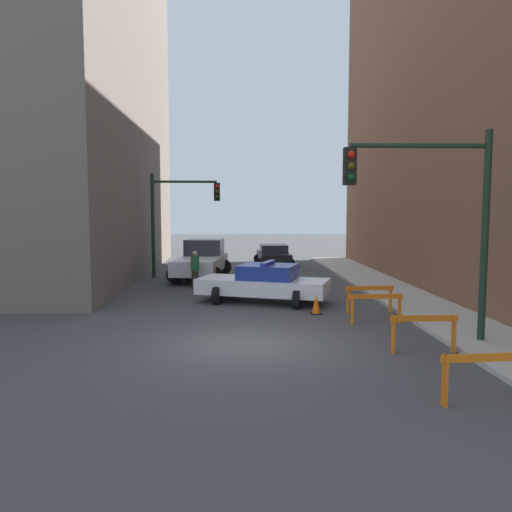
{
  "coord_description": "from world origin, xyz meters",
  "views": [
    {
      "loc": [
        -0.25,
        -12.34,
        3.34
      ],
      "look_at": [
        0.59,
        8.73,
        1.44
      ],
      "focal_mm": 35.0,
      "sensor_mm": 36.0,
      "label": 1
    }
  ],
  "objects_px": {
    "traffic_light_far": "(175,210)",
    "barrier_corner": "(369,295)",
    "traffic_cone": "(316,304)",
    "pedestrian_crossing": "(195,270)",
    "police_car": "(264,283)",
    "barrier_front": "(485,370)",
    "parked_car_near": "(273,255)",
    "white_truck": "(202,260)",
    "traffic_light_near": "(439,203)",
    "barrier_mid": "(424,327)",
    "barrier_back": "(376,304)"
  },
  "relations": [
    {
      "from": "traffic_light_far",
      "to": "barrier_corner",
      "type": "bearing_deg",
      "value": -50.82
    },
    {
      "from": "barrier_corner",
      "to": "traffic_cone",
      "type": "relative_size",
      "value": 2.44
    },
    {
      "from": "pedestrian_crossing",
      "to": "traffic_cone",
      "type": "height_order",
      "value": "pedestrian_crossing"
    },
    {
      "from": "police_car",
      "to": "barrier_front",
      "type": "height_order",
      "value": "police_car"
    },
    {
      "from": "parked_car_near",
      "to": "barrier_front",
      "type": "bearing_deg",
      "value": -85.98
    },
    {
      "from": "barrier_front",
      "to": "barrier_corner",
      "type": "distance_m",
      "value": 7.78
    },
    {
      "from": "police_car",
      "to": "traffic_light_far",
      "type": "bearing_deg",
      "value": 48.96
    },
    {
      "from": "police_car",
      "to": "barrier_corner",
      "type": "xyz_separation_m",
      "value": [
        3.34,
        -2.03,
        -0.11
      ]
    },
    {
      "from": "white_truck",
      "to": "traffic_cone",
      "type": "distance_m",
      "value": 9.92
    },
    {
      "from": "parked_car_near",
      "to": "pedestrian_crossing",
      "type": "distance_m",
      "value": 9.99
    },
    {
      "from": "parked_car_near",
      "to": "pedestrian_crossing",
      "type": "xyz_separation_m",
      "value": [
        -4.04,
        -9.14,
        0.19
      ]
    },
    {
      "from": "traffic_light_far",
      "to": "traffic_cone",
      "type": "xyz_separation_m",
      "value": [
        5.65,
        -9.18,
        -3.08
      ]
    },
    {
      "from": "traffic_light_near",
      "to": "pedestrian_crossing",
      "type": "xyz_separation_m",
      "value": [
        -6.74,
        9.09,
        -2.67
      ]
    },
    {
      "from": "traffic_light_near",
      "to": "police_car",
      "type": "distance_m",
      "value": 7.69
    },
    {
      "from": "parked_car_near",
      "to": "traffic_cone",
      "type": "relative_size",
      "value": 6.61
    },
    {
      "from": "pedestrian_crossing",
      "to": "barrier_mid",
      "type": "relative_size",
      "value": 1.04
    },
    {
      "from": "barrier_mid",
      "to": "traffic_cone",
      "type": "distance_m",
      "value": 4.91
    },
    {
      "from": "police_car",
      "to": "barrier_mid",
      "type": "relative_size",
      "value": 3.15
    },
    {
      "from": "pedestrian_crossing",
      "to": "barrier_mid",
      "type": "height_order",
      "value": "pedestrian_crossing"
    },
    {
      "from": "traffic_light_near",
      "to": "barrier_back",
      "type": "bearing_deg",
      "value": 109.83
    },
    {
      "from": "parked_car_near",
      "to": "barrier_corner",
      "type": "xyz_separation_m",
      "value": [
        2.08,
        -14.31,
        -0.06
      ]
    },
    {
      "from": "parked_car_near",
      "to": "barrier_mid",
      "type": "xyz_separation_m",
      "value": [
        2.13,
        -18.94,
        -0.06
      ]
    },
    {
      "from": "parked_car_near",
      "to": "barrier_back",
      "type": "relative_size",
      "value": 2.71
    },
    {
      "from": "barrier_mid",
      "to": "parked_car_near",
      "type": "bearing_deg",
      "value": 96.41
    },
    {
      "from": "traffic_light_near",
      "to": "barrier_corner",
      "type": "bearing_deg",
      "value": 98.94
    },
    {
      "from": "barrier_corner",
      "to": "traffic_cone",
      "type": "xyz_separation_m",
      "value": [
        -1.76,
        -0.08,
        -0.3
      ]
    },
    {
      "from": "white_truck",
      "to": "barrier_front",
      "type": "bearing_deg",
      "value": -64.18
    },
    {
      "from": "pedestrian_crossing",
      "to": "barrier_back",
      "type": "height_order",
      "value": "pedestrian_crossing"
    },
    {
      "from": "white_truck",
      "to": "barrier_front",
      "type": "xyz_separation_m",
      "value": [
        6.0,
        -16.61,
        -0.29
      ]
    },
    {
      "from": "traffic_cone",
      "to": "barrier_front",
      "type": "bearing_deg",
      "value": -77.67
    },
    {
      "from": "traffic_light_near",
      "to": "traffic_light_far",
      "type": "height_order",
      "value": "traffic_light_near"
    },
    {
      "from": "police_car",
      "to": "pedestrian_crossing",
      "type": "relative_size",
      "value": 3.04
    },
    {
      "from": "pedestrian_crossing",
      "to": "barrier_front",
      "type": "height_order",
      "value": "pedestrian_crossing"
    },
    {
      "from": "traffic_light_near",
      "to": "pedestrian_crossing",
      "type": "bearing_deg",
      "value": 126.53
    },
    {
      "from": "white_truck",
      "to": "traffic_cone",
      "type": "height_order",
      "value": "white_truck"
    },
    {
      "from": "traffic_light_near",
      "to": "barrier_back",
      "type": "height_order",
      "value": "traffic_light_near"
    },
    {
      "from": "traffic_light_near",
      "to": "barrier_front",
      "type": "bearing_deg",
      "value": -100.28
    },
    {
      "from": "traffic_light_far",
      "to": "traffic_cone",
      "type": "distance_m",
      "value": 11.21
    },
    {
      "from": "white_truck",
      "to": "barrier_corner",
      "type": "bearing_deg",
      "value": -49.48
    },
    {
      "from": "barrier_front",
      "to": "barrier_mid",
      "type": "xyz_separation_m",
      "value": [
        0.13,
        3.14,
        0.0
      ]
    },
    {
      "from": "traffic_cone",
      "to": "barrier_back",
      "type": "bearing_deg",
      "value": -44.37
    },
    {
      "from": "traffic_light_near",
      "to": "barrier_corner",
      "type": "relative_size",
      "value": 3.25
    },
    {
      "from": "parked_car_near",
      "to": "traffic_cone",
      "type": "xyz_separation_m",
      "value": [
        0.32,
        -14.39,
        -0.36
      ]
    },
    {
      "from": "parked_car_near",
      "to": "barrier_corner",
      "type": "height_order",
      "value": "parked_car_near"
    },
    {
      "from": "traffic_light_far",
      "to": "traffic_cone",
      "type": "relative_size",
      "value": 7.93
    },
    {
      "from": "barrier_front",
      "to": "traffic_cone",
      "type": "relative_size",
      "value": 2.44
    },
    {
      "from": "barrier_back",
      "to": "barrier_front",
      "type": "bearing_deg",
      "value": -88.66
    },
    {
      "from": "white_truck",
      "to": "pedestrian_crossing",
      "type": "height_order",
      "value": "white_truck"
    },
    {
      "from": "barrier_front",
      "to": "traffic_light_near",
      "type": "bearing_deg",
      "value": 79.72
    },
    {
      "from": "police_car",
      "to": "parked_car_near",
      "type": "bearing_deg",
      "value": 13.13
    }
  ]
}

